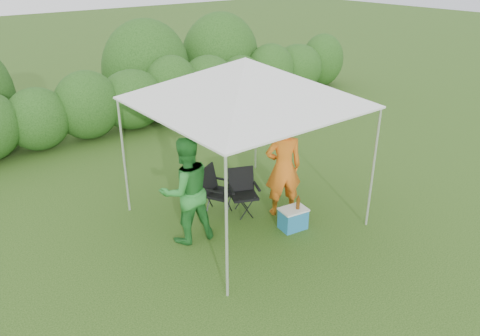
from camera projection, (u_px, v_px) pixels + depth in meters
ground at (263, 229)px, 7.98m from camera, size 70.00×70.00×0.00m
hedge at (114, 101)px, 11.99m from camera, size 17.29×1.53×1.80m
canopy at (245, 81)px, 7.31m from camera, size 3.10×3.10×2.83m
chair_right at (243, 189)px, 8.33m from camera, size 0.62×0.60×0.83m
chair_left at (215, 187)px, 8.34m from camera, size 0.66×0.64×0.85m
man at (283, 167)px, 8.11m from camera, size 0.78×0.67×1.80m
woman at (186, 190)px, 7.35m from camera, size 0.96×0.80×1.78m
cooler at (293, 218)px, 7.92m from camera, size 0.50×0.39×0.38m
bottle at (298, 202)px, 7.80m from camera, size 0.07×0.07×0.25m
lawn_toy at (257, 121)px, 12.66m from camera, size 0.62×0.51×0.31m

